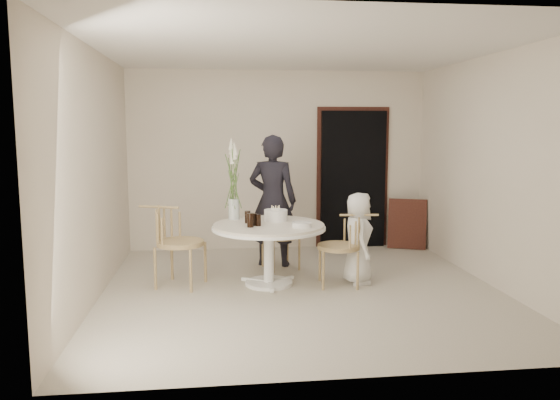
{
  "coord_description": "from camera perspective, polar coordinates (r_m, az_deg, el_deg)",
  "views": [
    {
      "loc": [
        -0.96,
        -6.0,
        1.85
      ],
      "look_at": [
        -0.21,
        0.3,
        1.0
      ],
      "focal_mm": 35.0,
      "sensor_mm": 36.0,
      "label": 1
    }
  ],
  "objects": [
    {
      "name": "ground",
      "position": [
        6.35,
        2.24,
        -9.35
      ],
      "size": [
        4.5,
        4.5,
        0.0
      ],
      "primitive_type": "plane",
      "color": "beige",
      "rests_on": "ground"
    },
    {
      "name": "chair_left",
      "position": [
        6.52,
        -11.46,
        -3.49
      ],
      "size": [
        0.68,
        0.65,
        0.95
      ],
      "rotation": [
        0.0,
        0.0,
        1.2
      ],
      "color": "tan",
      "rests_on": "ground"
    },
    {
      "name": "boy",
      "position": [
        6.56,
        8.18,
        -3.97
      ],
      "size": [
        0.38,
        0.55,
        1.09
      ],
      "primitive_type": "imported",
      "rotation": [
        0.0,
        0.0,
        1.51
      ],
      "color": "silver",
      "rests_on": "ground"
    },
    {
      "name": "room_shell",
      "position": [
        6.08,
        2.32,
        5.41
      ],
      "size": [
        4.5,
        4.5,
        4.5
      ],
      "color": "white",
      "rests_on": "ground"
    },
    {
      "name": "doorway",
      "position": [
        8.5,
        7.63,
        2.13
      ],
      "size": [
        1.0,
        0.1,
        2.1
      ],
      "primitive_type": "cube",
      "color": "black",
      "rests_on": "ground"
    },
    {
      "name": "table",
      "position": [
        6.4,
        -1.18,
        -3.53
      ],
      "size": [
        1.33,
        1.33,
        0.73
      ],
      "color": "white",
      "rests_on": "ground"
    },
    {
      "name": "birthday_cake",
      "position": [
        6.58,
        -0.45,
        -1.61
      ],
      "size": [
        0.28,
        0.28,
        0.19
      ],
      "rotation": [
        0.0,
        0.0,
        0.32
      ],
      "color": "white",
      "rests_on": "table"
    },
    {
      "name": "chair_far",
      "position": [
        7.26,
        -0.28,
        -2.99
      ],
      "size": [
        0.53,
        0.55,
        0.8
      ],
      "rotation": [
        0.0,
        0.0,
        0.3
      ],
      "color": "tan",
      "rests_on": "ground"
    },
    {
      "name": "picture_frame",
      "position": [
        8.59,
        13.14,
        -2.45
      ],
      "size": [
        0.6,
        0.37,
        0.76
      ],
      "primitive_type": "cube",
      "rotation": [
        -0.17,
        0.0,
        -0.38
      ],
      "color": "#4F271B",
      "rests_on": "ground"
    },
    {
      "name": "girl",
      "position": [
        7.28,
        -0.77,
        -0.07
      ],
      "size": [
        0.74,
        0.59,
        1.76
      ],
      "primitive_type": "imported",
      "rotation": [
        0.0,
        0.0,
        2.84
      ],
      "color": "black",
      "rests_on": "ground"
    },
    {
      "name": "flower_vase",
      "position": [
        6.67,
        -4.87,
        2.02
      ],
      "size": [
        0.14,
        0.14,
        1.0
      ],
      "rotation": [
        0.0,
        0.0,
        -0.19
      ],
      "color": "silver",
      "rests_on": "table"
    },
    {
      "name": "chair_right",
      "position": [
        6.44,
        7.2,
        -4.06
      ],
      "size": [
        0.54,
        0.51,
        0.86
      ],
      "rotation": [
        0.0,
        0.0,
        -1.66
      ],
      "color": "tan",
      "rests_on": "ground"
    },
    {
      "name": "door_trim",
      "position": [
        8.53,
        7.57,
        2.56
      ],
      "size": [
        1.12,
        0.03,
        2.22
      ],
      "primitive_type": "cube",
      "color": "#4F271B",
      "rests_on": "ground"
    },
    {
      "name": "cola_tumbler_a",
      "position": [
        6.25,
        -2.29,
        -2.12
      ],
      "size": [
        0.07,
        0.07,
        0.13
      ],
      "primitive_type": "cylinder",
      "rotation": [
        0.0,
        0.0,
        0.18
      ],
      "color": "black",
      "rests_on": "table"
    },
    {
      "name": "plate_stack",
      "position": [
        6.18,
        2.29,
        -2.59
      ],
      "size": [
        0.25,
        0.25,
        0.06
      ],
      "primitive_type": "cylinder",
      "rotation": [
        0.0,
        0.0,
        0.1
      ],
      "color": "white",
      "rests_on": "table"
    },
    {
      "name": "cola_tumbler_c",
      "position": [
        6.27,
        -2.73,
        -2.05
      ],
      "size": [
        0.07,
        0.07,
        0.14
      ],
      "primitive_type": "cylinder",
      "rotation": [
        0.0,
        0.0,
        0.14
      ],
      "color": "black",
      "rests_on": "table"
    },
    {
      "name": "cola_tumbler_d",
      "position": [
        6.44,
        -3.41,
        -1.78
      ],
      "size": [
        0.08,
        0.08,
        0.14
      ],
      "primitive_type": "cylinder",
      "rotation": [
        0.0,
        0.0,
        -0.18
      ],
      "color": "black",
      "rests_on": "table"
    },
    {
      "name": "cola_tumbler_b",
      "position": [
        6.17,
        -3.12,
        -2.12
      ],
      "size": [
        0.08,
        0.08,
        0.16
      ],
      "primitive_type": "cylinder",
      "rotation": [
        0.0,
        0.0,
        -0.14
      ],
      "color": "black",
      "rests_on": "table"
    }
  ]
}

